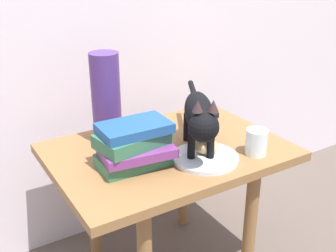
{
  "coord_description": "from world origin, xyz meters",
  "views": [
    {
      "loc": [
        -0.65,
        -1.06,
        1.12
      ],
      "look_at": [
        0.0,
        0.0,
        0.59
      ],
      "focal_mm": 44.27,
      "sensor_mm": 36.0,
      "label": 1
    }
  ],
  "objects": [
    {
      "name": "side_table",
      "position": [
        0.0,
        0.0,
        0.44
      ],
      "size": [
        0.77,
        0.55,
        0.51
      ],
      "color": "olive",
      "rests_on": "ground"
    },
    {
      "name": "plate",
      "position": [
        0.06,
        -0.13,
        0.51
      ],
      "size": [
        0.21,
        0.21,
        0.01
      ],
      "primitive_type": "cylinder",
      "color": "silver",
      "rests_on": "side_table"
    },
    {
      "name": "bread_roll",
      "position": [
        0.07,
        -0.12,
        0.55
      ],
      "size": [
        0.1,
        0.1,
        0.05
      ],
      "primitive_type": "ellipsoid",
      "rotation": [
        0.0,
        0.0,
        2.36
      ],
      "color": "#E0BC7A",
      "rests_on": "plate"
    },
    {
      "name": "cat",
      "position": [
        0.06,
        -0.09,
        0.64
      ],
      "size": [
        0.27,
        0.43,
        0.23
      ],
      "color": "black",
      "rests_on": "side_table"
    },
    {
      "name": "book_stack",
      "position": [
        -0.15,
        -0.05,
        0.58
      ],
      "size": [
        0.23,
        0.17,
        0.14
      ],
      "color": "#336B4C",
      "rests_on": "side_table"
    },
    {
      "name": "green_vase",
      "position": [
        -0.15,
        0.15,
        0.66
      ],
      "size": [
        0.1,
        0.1,
        0.31
      ],
      "primitive_type": "cylinder",
      "color": "#4C2D72",
      "rests_on": "side_table"
    },
    {
      "name": "candle_jar",
      "position": [
        0.22,
        -0.19,
        0.55
      ],
      "size": [
        0.07,
        0.07,
        0.08
      ],
      "color": "silver",
      "rests_on": "side_table"
    },
    {
      "name": "tv_remote",
      "position": [
        0.24,
        0.12,
        0.52
      ],
      "size": [
        0.16,
        0.1,
        0.02
      ],
      "primitive_type": "cube",
      "rotation": [
        0.0,
        0.0,
        0.39
      ],
      "color": "black",
      "rests_on": "side_table"
    }
  ]
}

